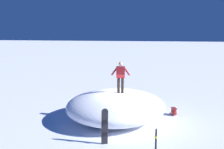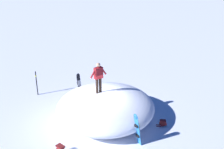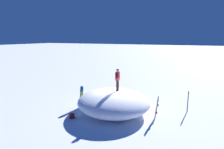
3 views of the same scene
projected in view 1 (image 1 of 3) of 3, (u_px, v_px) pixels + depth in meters
ground at (126, 121)px, 13.20m from camera, size 240.00×240.00×0.00m
snow_mound at (116, 106)px, 13.19m from camera, size 7.12×7.18×1.55m
snowboarder_standing at (121, 75)px, 12.67m from camera, size 0.98×0.27×1.58m
snowboard_primary_upright at (122, 93)px, 15.73m from camera, size 0.35×0.29×1.64m
snowboard_secondary_upright at (105, 126)px, 10.24m from camera, size 0.32×0.29×1.59m
backpack_near at (88, 104)px, 15.67m from camera, size 0.53×0.44×0.35m
backpack_far at (174, 111)px, 14.08m from camera, size 0.42×0.67×0.43m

